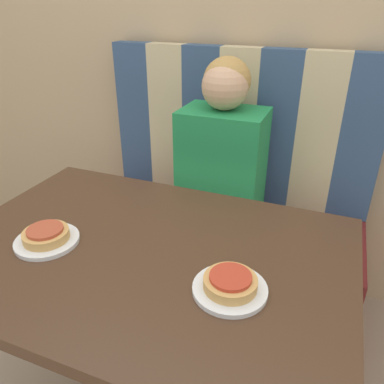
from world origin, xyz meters
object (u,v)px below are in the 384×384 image
object	(u,v)px
plate_left	(47,241)
pizza_left	(46,234)
plate_right	(230,289)
person	(223,149)
pizza_right	(230,282)

from	to	relation	value
plate_left	pizza_left	size ratio (longest dim) A/B	1.40
plate_left	plate_right	bearing A→B (deg)	0.00
pizza_left	person	bearing A→B (deg)	71.26
plate_right	pizza_left	xyz separation A→B (m)	(-0.51, 0.00, 0.02)
plate_left	pizza_left	xyz separation A→B (m)	(0.00, 0.00, 0.02)
plate_left	pizza_right	xyz separation A→B (m)	(0.51, 0.00, 0.02)
person	plate_left	xyz separation A→B (m)	(-0.26, -0.76, -0.03)
pizza_left	pizza_right	size ratio (longest dim) A/B	1.00
plate_right	pizza_right	size ratio (longest dim) A/B	1.40
person	plate_left	distance (m)	0.80
plate_left	pizza_right	world-z (taller)	pizza_right
pizza_left	pizza_right	xyz separation A→B (m)	(0.51, 0.00, 0.00)
person	pizza_left	distance (m)	0.80
pizza_left	pizza_right	world-z (taller)	same
pizza_left	pizza_right	distance (m)	0.51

